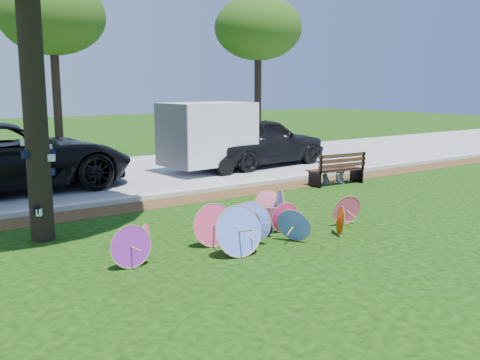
% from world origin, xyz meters
% --- Properties ---
extents(ground, '(90.00, 90.00, 0.00)m').
position_xyz_m(ground, '(0.00, 0.00, 0.00)').
color(ground, black).
rests_on(ground, ground).
extents(mulch_strip, '(90.00, 1.00, 0.01)m').
position_xyz_m(mulch_strip, '(0.00, 4.50, 0.01)').
color(mulch_strip, '#472D16').
rests_on(mulch_strip, ground).
extents(curb, '(90.00, 0.30, 0.12)m').
position_xyz_m(curb, '(0.00, 5.20, 0.06)').
color(curb, '#B7B5AD').
rests_on(curb, ground).
extents(street, '(90.00, 8.00, 0.01)m').
position_xyz_m(street, '(0.00, 9.35, 0.01)').
color(street, gray).
rests_on(street, ground).
extents(parasol_pile, '(5.58, 2.02, 0.93)m').
position_xyz_m(parasol_pile, '(-0.30, 0.48, 0.38)').
color(parasol_pile, '#2616CB').
rests_on(parasol_pile, ground).
extents(black_van, '(7.16, 3.56, 1.95)m').
position_xyz_m(black_van, '(-3.04, 8.37, 0.97)').
color(black_van, black).
rests_on(black_van, ground).
extents(dark_pickup, '(5.54, 2.68, 1.82)m').
position_xyz_m(dark_pickup, '(5.81, 8.30, 0.91)').
color(dark_pickup, black).
rests_on(dark_pickup, ground).
extents(cargo_trailer, '(3.14, 2.16, 2.68)m').
position_xyz_m(cargo_trailer, '(3.38, 8.05, 1.34)').
color(cargo_trailer, silver).
rests_on(cargo_trailer, ground).
extents(park_bench, '(1.88, 0.84, 0.95)m').
position_xyz_m(park_bench, '(5.36, 3.94, 0.48)').
color(park_bench, black).
rests_on(park_bench, ground).
extents(person_left, '(0.43, 0.36, 1.01)m').
position_xyz_m(person_left, '(5.01, 3.99, 0.50)').
color(person_left, '#3A4150').
rests_on(person_left, ground).
extents(person_right, '(0.59, 0.47, 1.20)m').
position_xyz_m(person_right, '(5.71, 3.99, 0.60)').
color(person_right, silver).
rests_on(person_right, ground).
extents(bg_trees, '(24.43, 5.56, 7.40)m').
position_xyz_m(bg_trees, '(0.52, 15.48, 5.77)').
color(bg_trees, black).
rests_on(bg_trees, ground).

